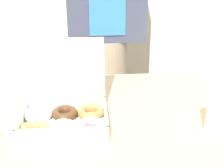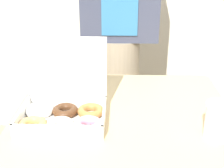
# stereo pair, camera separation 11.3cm
# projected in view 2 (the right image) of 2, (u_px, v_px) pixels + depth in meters

# --- Properties ---
(donut_box) EXTENTS (0.33, 0.30, 0.28)m
(donut_box) POSITION_uv_depth(u_px,v_px,m) (64.00, 110.00, 1.14)
(donut_box) COLOR white
(donut_box) RESTS_ON table
(coffee_cup) EXTENTS (0.09, 0.09, 0.13)m
(coffee_cup) POSITION_uv_depth(u_px,v_px,m) (218.00, 121.00, 1.02)
(coffee_cup) COLOR silver
(coffee_cup) RESTS_ON table
(person_customer) EXTENTS (0.42, 0.23, 1.65)m
(person_customer) POSITION_uv_depth(u_px,v_px,m) (119.00, 39.00, 1.75)
(person_customer) COLOR gray
(person_customer) RESTS_ON ground_plane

